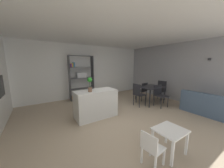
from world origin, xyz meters
name	(u,v)px	position (x,y,z in m)	size (l,w,h in m)	color
ground_plane	(116,119)	(0.00, 0.00, 0.00)	(9.90, 9.90, 0.00)	tan
ceiling_slab	(117,28)	(0.00, 0.00, 2.71)	(7.19, 6.22, 0.06)	white
back_partition	(82,72)	(0.00, 3.08, 1.34)	(7.19, 0.06, 2.68)	white
right_partition_gray	(180,73)	(3.56, 0.00, 1.34)	(0.06, 6.22, 2.68)	#9E9EA3
built_in_oven	(0,86)	(-2.85, 1.45, 1.13)	(0.06, 0.60, 0.57)	black
kitchen_island	(96,104)	(-0.45, 0.53, 0.45)	(1.32, 0.63, 0.89)	silver
potted_plant_on_island	(90,84)	(-0.67, 0.45, 1.14)	(0.14, 0.14, 0.44)	brown
open_bookshelf	(81,77)	(-0.20, 2.77, 1.11)	(1.16, 0.35, 2.12)	#4C4C51
child_table	(170,134)	(0.05, -1.72, 0.41)	(0.56, 0.49, 0.50)	white
child_chair_left	(151,147)	(-0.49, -1.72, 0.35)	(0.34, 0.34, 0.63)	white
dining_table	(150,88)	(2.19, 0.51, 0.67)	(1.07, 0.87, 0.75)	#232328
dining_chair_island_side	(138,93)	(1.44, 0.51, 0.56)	(0.41, 0.41, 0.94)	#232328
dining_chair_window_side	(161,89)	(2.95, 0.53, 0.55)	(0.51, 0.47, 0.93)	#232328
dining_chair_far	(143,90)	(2.20, 0.98, 0.52)	(0.47, 0.48, 0.85)	#232328
dining_chair_near	(160,94)	(2.20, 0.05, 0.53)	(0.48, 0.47, 0.87)	#232328
sofa	(216,109)	(2.91, -1.60, 0.27)	(0.86, 1.97, 0.77)	#475B75
wall_sconce_back	(209,59)	(3.48, -1.05, 1.90)	(0.08, 0.08, 0.08)	#333338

